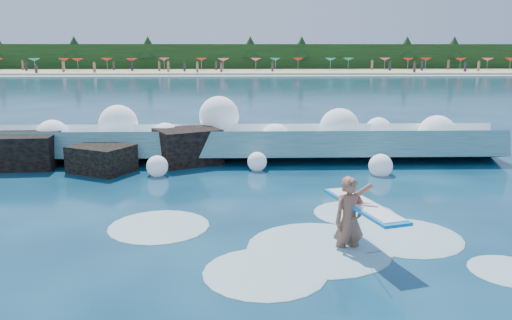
# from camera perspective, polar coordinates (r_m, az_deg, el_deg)

# --- Properties ---
(ground) EXTENTS (200.00, 200.00, 0.00)m
(ground) POSITION_cam_1_polar(r_m,az_deg,el_deg) (11.18, -7.51, -8.29)
(ground) COLOR #07273F
(ground) RESTS_ON ground
(beach) EXTENTS (140.00, 20.00, 0.40)m
(beach) POSITION_cam_1_polar(r_m,az_deg,el_deg) (88.49, -2.30, 10.06)
(beach) COLOR tan
(beach) RESTS_ON ground
(wet_band) EXTENTS (140.00, 5.00, 0.08)m
(wet_band) POSITION_cam_1_polar(r_m,az_deg,el_deg) (77.51, -2.40, 9.59)
(wet_band) COLOR silver
(wet_band) RESTS_ON ground
(treeline) EXTENTS (140.00, 4.00, 5.00)m
(treeline) POSITION_cam_1_polar(r_m,az_deg,el_deg) (98.42, -2.23, 11.64)
(treeline) COLOR black
(treeline) RESTS_ON ground
(breaking_wave) EXTENTS (18.19, 2.83, 1.57)m
(breaking_wave) POSITION_cam_1_polar(r_m,az_deg,el_deg) (18.53, -0.89, 1.92)
(breaking_wave) COLOR teal
(breaking_wave) RESTS_ON ground
(rock_cluster) EXTENTS (8.31, 3.48, 1.45)m
(rock_cluster) POSITION_cam_1_polar(r_m,az_deg,el_deg) (18.02, -17.72, 0.73)
(rock_cluster) COLOR black
(rock_cluster) RESTS_ON ground
(surfer_with_board) EXTENTS (1.27, 2.98, 1.82)m
(surfer_with_board) POSITION_cam_1_polar(r_m,az_deg,el_deg) (10.19, 10.99, -6.50)
(surfer_with_board) COLOR #995E47
(surfer_with_board) RESTS_ON ground
(wave_spray) EXTENTS (15.33, 4.32, 2.35)m
(wave_spray) POSITION_cam_1_polar(r_m,az_deg,el_deg) (18.32, -0.59, 3.42)
(wave_spray) COLOR white
(wave_spray) RESTS_ON ground
(surf_foam) EXTENTS (8.69, 5.46, 0.15)m
(surf_foam) POSITION_cam_1_polar(r_m,az_deg,el_deg) (10.70, 6.40, -9.25)
(surf_foam) COLOR silver
(surf_foam) RESTS_ON ground
(beach_umbrellas) EXTENTS (113.18, 6.90, 0.50)m
(beach_umbrellas) POSITION_cam_1_polar(r_m,az_deg,el_deg) (90.56, -2.43, 11.41)
(beach_umbrellas) COLOR #E74472
(beach_umbrellas) RESTS_ON ground
(beachgoers) EXTENTS (103.41, 13.84, 1.94)m
(beachgoers) POSITION_cam_1_polar(r_m,az_deg,el_deg) (86.14, 1.63, 10.59)
(beachgoers) COLOR #3F332D
(beachgoers) RESTS_ON ground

